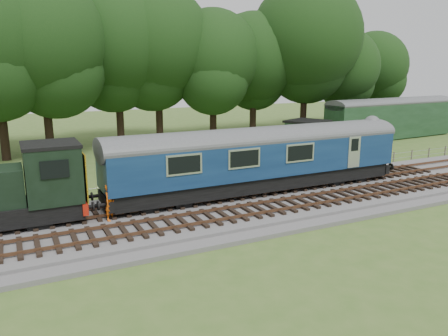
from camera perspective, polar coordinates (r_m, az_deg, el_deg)
ground at (r=22.97m, az=-1.85°, el=-5.95°), size 120.00×120.00×0.00m
ballast at (r=22.91m, az=-1.85°, el=-5.53°), size 70.00×7.00×0.35m
track_north at (r=24.06m, az=-3.24°, el=-4.04°), size 67.20×2.40×0.21m
track_south at (r=21.47m, az=-0.07°, el=-6.14°), size 67.20×2.40×0.21m
fence at (r=26.95m, az=-5.82°, el=-3.15°), size 64.00×0.12×1.00m
tree_line at (r=43.39m, az=-14.00°, el=2.67°), size 70.00×8.00×18.00m
dmu_railcar at (r=25.23m, az=4.71°, el=1.86°), size 18.05×2.86×3.88m
worker at (r=21.37m, az=-14.66°, el=-4.38°), size 0.75×0.75×1.75m
parked_coach at (r=50.54m, az=21.00°, el=6.34°), size 16.78×3.88×4.25m
shed at (r=41.34m, az=10.80°, el=4.29°), size 4.42×4.42×2.74m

